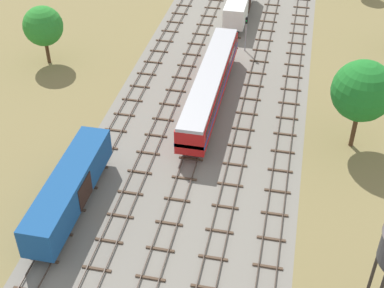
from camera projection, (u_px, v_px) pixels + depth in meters
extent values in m
plane|color=olive|center=(213.00, 93.00, 63.90)|extent=(480.00, 480.00, 0.00)
cube|color=gray|center=(213.00, 93.00, 63.90)|extent=(21.48, 176.00, 0.01)
cube|color=#47382D|center=(137.00, 78.00, 66.10)|extent=(0.07, 126.00, 0.15)
cube|color=#47382D|center=(149.00, 80.00, 65.87)|extent=(0.07, 126.00, 0.15)
cube|color=brown|center=(45.00, 260.00, 43.92)|extent=(2.40, 0.22, 0.14)
cube|color=brown|center=(59.00, 233.00, 46.25)|extent=(2.40, 0.22, 0.14)
cube|color=brown|center=(73.00, 208.00, 48.58)|extent=(2.40, 0.22, 0.14)
cube|color=brown|center=(85.00, 186.00, 50.91)|extent=(2.40, 0.22, 0.14)
cube|color=brown|center=(96.00, 166.00, 53.25)|extent=(2.40, 0.22, 0.14)
cube|color=brown|center=(106.00, 147.00, 55.58)|extent=(2.40, 0.22, 0.14)
cube|color=brown|center=(116.00, 130.00, 57.91)|extent=(2.40, 0.22, 0.14)
cube|color=brown|center=(124.00, 115.00, 60.24)|extent=(2.40, 0.22, 0.14)
cube|color=brown|center=(132.00, 100.00, 62.57)|extent=(2.40, 0.22, 0.14)
cube|color=brown|center=(140.00, 86.00, 64.91)|extent=(2.40, 0.22, 0.14)
cube|color=brown|center=(147.00, 74.00, 67.24)|extent=(2.40, 0.22, 0.14)
cube|color=brown|center=(153.00, 62.00, 69.57)|extent=(2.40, 0.22, 0.14)
cube|color=brown|center=(159.00, 51.00, 71.90)|extent=(2.40, 0.22, 0.14)
cube|color=brown|center=(165.00, 41.00, 74.24)|extent=(2.40, 0.22, 0.14)
cube|color=brown|center=(170.00, 31.00, 76.57)|extent=(2.40, 0.22, 0.14)
cube|color=brown|center=(175.00, 22.00, 78.90)|extent=(2.40, 0.22, 0.14)
cube|color=brown|center=(180.00, 14.00, 81.23)|extent=(2.40, 0.22, 0.14)
cube|color=brown|center=(184.00, 5.00, 83.57)|extent=(2.40, 0.22, 0.14)
cube|color=#47382D|center=(173.00, 82.00, 65.38)|extent=(0.07, 126.00, 0.15)
cube|color=#47382D|center=(185.00, 84.00, 65.15)|extent=(0.07, 126.00, 0.15)
cube|color=brown|center=(97.00, 269.00, 43.20)|extent=(2.40, 0.22, 0.14)
cube|color=brown|center=(109.00, 241.00, 45.53)|extent=(2.40, 0.22, 0.14)
cube|color=brown|center=(120.00, 216.00, 47.86)|extent=(2.40, 0.22, 0.14)
cube|color=brown|center=(130.00, 193.00, 50.19)|extent=(2.40, 0.22, 0.14)
cube|color=brown|center=(140.00, 172.00, 52.53)|extent=(2.40, 0.22, 0.14)
cube|color=brown|center=(148.00, 153.00, 54.86)|extent=(2.40, 0.22, 0.14)
cube|color=brown|center=(156.00, 135.00, 57.19)|extent=(2.40, 0.22, 0.14)
cube|color=brown|center=(163.00, 119.00, 59.52)|extent=(2.40, 0.22, 0.14)
cube|color=brown|center=(170.00, 104.00, 61.86)|extent=(2.40, 0.22, 0.14)
cube|color=brown|center=(176.00, 91.00, 64.19)|extent=(2.40, 0.22, 0.14)
cube|color=brown|center=(181.00, 78.00, 66.52)|extent=(2.40, 0.22, 0.14)
cube|color=brown|center=(187.00, 66.00, 68.85)|extent=(2.40, 0.22, 0.14)
cube|color=brown|center=(192.00, 54.00, 71.19)|extent=(2.40, 0.22, 0.14)
cube|color=brown|center=(196.00, 44.00, 73.52)|extent=(2.40, 0.22, 0.14)
cube|color=brown|center=(201.00, 34.00, 75.85)|extent=(2.40, 0.22, 0.14)
cube|color=brown|center=(205.00, 25.00, 78.18)|extent=(2.40, 0.22, 0.14)
cube|color=brown|center=(209.00, 16.00, 80.52)|extent=(2.40, 0.22, 0.14)
cube|color=brown|center=(212.00, 8.00, 82.85)|extent=(2.40, 0.22, 0.14)
cube|color=brown|center=(216.00, 0.00, 85.18)|extent=(2.40, 0.22, 0.14)
cube|color=#47382D|center=(209.00, 86.00, 64.67)|extent=(0.07, 126.00, 0.15)
cube|color=#47382D|center=(221.00, 88.00, 64.43)|extent=(0.07, 126.00, 0.15)
cube|color=brown|center=(150.00, 278.00, 42.48)|extent=(2.40, 0.22, 0.14)
cube|color=brown|center=(160.00, 249.00, 44.81)|extent=(2.40, 0.22, 0.14)
cube|color=brown|center=(169.00, 223.00, 47.14)|extent=(2.40, 0.22, 0.14)
cube|color=brown|center=(177.00, 200.00, 49.48)|extent=(2.40, 0.22, 0.14)
cube|color=brown|center=(184.00, 178.00, 51.81)|extent=(2.40, 0.22, 0.14)
cube|color=brown|center=(191.00, 159.00, 54.14)|extent=(2.40, 0.22, 0.14)
cube|color=brown|center=(197.00, 141.00, 56.47)|extent=(2.40, 0.22, 0.14)
cube|color=brown|center=(203.00, 124.00, 58.81)|extent=(2.40, 0.22, 0.14)
cube|color=brown|center=(208.00, 109.00, 61.14)|extent=(2.40, 0.22, 0.14)
cube|color=brown|center=(213.00, 95.00, 63.47)|extent=(2.40, 0.22, 0.14)
cube|color=brown|center=(217.00, 82.00, 65.80)|extent=(2.40, 0.22, 0.14)
cube|color=brown|center=(221.00, 69.00, 68.14)|extent=(2.40, 0.22, 0.14)
cube|color=brown|center=(225.00, 58.00, 70.47)|extent=(2.40, 0.22, 0.14)
cube|color=brown|center=(229.00, 47.00, 72.80)|extent=(2.40, 0.22, 0.14)
cube|color=brown|center=(232.00, 37.00, 75.13)|extent=(2.40, 0.22, 0.14)
cube|color=brown|center=(235.00, 28.00, 77.46)|extent=(2.40, 0.22, 0.14)
cube|color=brown|center=(238.00, 19.00, 79.80)|extent=(2.40, 0.22, 0.14)
cube|color=brown|center=(241.00, 10.00, 82.13)|extent=(2.40, 0.22, 0.14)
cube|color=brown|center=(244.00, 2.00, 84.46)|extent=(2.40, 0.22, 0.14)
cube|color=#47382D|center=(246.00, 90.00, 63.95)|extent=(0.07, 126.00, 0.15)
cube|color=#47382D|center=(258.00, 92.00, 63.71)|extent=(0.07, 126.00, 0.15)
cube|color=brown|center=(206.00, 288.00, 41.76)|extent=(2.40, 0.22, 0.14)
cube|color=brown|center=(213.00, 258.00, 44.09)|extent=(2.40, 0.22, 0.14)
cube|color=brown|center=(219.00, 231.00, 46.43)|extent=(2.40, 0.22, 0.14)
cube|color=brown|center=(225.00, 207.00, 48.76)|extent=(2.40, 0.22, 0.14)
cube|color=brown|center=(230.00, 185.00, 51.09)|extent=(2.40, 0.22, 0.14)
cube|color=brown|center=(235.00, 165.00, 53.42)|extent=(2.40, 0.22, 0.14)
cube|color=brown|center=(239.00, 146.00, 55.76)|extent=(2.40, 0.22, 0.14)
cube|color=brown|center=(243.00, 129.00, 58.09)|extent=(2.40, 0.22, 0.14)
cube|color=brown|center=(247.00, 113.00, 60.42)|extent=(2.40, 0.22, 0.14)
cube|color=brown|center=(250.00, 99.00, 62.75)|extent=(2.40, 0.22, 0.14)
cube|color=brown|center=(253.00, 86.00, 65.08)|extent=(2.40, 0.22, 0.14)
cube|color=brown|center=(256.00, 73.00, 67.42)|extent=(2.40, 0.22, 0.14)
cube|color=brown|center=(259.00, 61.00, 69.75)|extent=(2.40, 0.22, 0.14)
cube|color=brown|center=(262.00, 50.00, 72.08)|extent=(2.40, 0.22, 0.14)
cube|color=brown|center=(264.00, 40.00, 74.41)|extent=(2.40, 0.22, 0.14)
cube|color=brown|center=(266.00, 31.00, 76.75)|extent=(2.40, 0.22, 0.14)
cube|color=brown|center=(268.00, 21.00, 79.08)|extent=(2.40, 0.22, 0.14)
cube|color=brown|center=(271.00, 13.00, 81.41)|extent=(2.40, 0.22, 0.14)
cube|color=brown|center=(272.00, 5.00, 83.74)|extent=(2.40, 0.22, 0.14)
cube|color=#47382D|center=(284.00, 95.00, 63.23)|extent=(0.07, 126.00, 0.15)
cube|color=#47382D|center=(296.00, 96.00, 62.99)|extent=(0.07, 126.00, 0.15)
cube|color=brown|center=(268.00, 267.00, 43.38)|extent=(2.40, 0.22, 0.14)
cube|color=brown|center=(271.00, 239.00, 45.71)|extent=(2.40, 0.22, 0.14)
cube|color=brown|center=(274.00, 214.00, 48.04)|extent=(2.40, 0.22, 0.14)
cube|color=brown|center=(277.00, 191.00, 50.37)|extent=(2.40, 0.22, 0.14)
cube|color=brown|center=(280.00, 171.00, 52.71)|extent=(2.40, 0.22, 0.14)
cube|color=brown|center=(283.00, 152.00, 55.04)|extent=(2.40, 0.22, 0.14)
cube|color=brown|center=(285.00, 134.00, 57.37)|extent=(2.40, 0.22, 0.14)
cube|color=brown|center=(287.00, 118.00, 59.70)|extent=(2.40, 0.22, 0.14)
cube|color=brown|center=(289.00, 103.00, 62.03)|extent=(2.40, 0.22, 0.14)
cube|color=brown|center=(291.00, 90.00, 64.37)|extent=(2.40, 0.22, 0.14)
cube|color=brown|center=(292.00, 77.00, 66.70)|extent=(2.40, 0.22, 0.14)
cube|color=brown|center=(294.00, 65.00, 69.03)|extent=(2.40, 0.22, 0.14)
cube|color=brown|center=(295.00, 54.00, 71.36)|extent=(2.40, 0.22, 0.14)
cube|color=brown|center=(297.00, 43.00, 73.70)|extent=(2.40, 0.22, 0.14)
cube|color=brown|center=(298.00, 33.00, 76.03)|extent=(2.40, 0.22, 0.14)
cube|color=brown|center=(299.00, 24.00, 78.36)|extent=(2.40, 0.22, 0.14)
cube|color=brown|center=(300.00, 15.00, 80.69)|extent=(2.40, 0.22, 0.14)
cube|color=brown|center=(301.00, 7.00, 83.03)|extent=(2.40, 0.22, 0.14)
cube|color=brown|center=(302.00, 0.00, 85.36)|extent=(2.40, 0.22, 0.14)
cube|color=#194C8C|center=(69.00, 188.00, 47.15)|extent=(2.80, 14.00, 2.80)
cube|color=black|center=(85.00, 191.00, 47.00)|extent=(0.08, 2.80, 2.24)
cylinder|color=black|center=(80.00, 174.00, 51.36)|extent=(0.13, 0.80, 0.80)
cylinder|color=black|center=(95.00, 176.00, 51.12)|extent=(0.13, 0.80, 0.80)
cylinder|color=black|center=(87.00, 162.00, 52.76)|extent=(0.13, 0.80, 0.80)
cylinder|color=black|center=(102.00, 164.00, 52.52)|extent=(0.13, 0.80, 0.80)
cube|color=black|center=(91.00, 169.00, 51.94)|extent=(1.68, 2.20, 0.24)
cylinder|color=black|center=(37.00, 250.00, 43.96)|extent=(0.13, 0.80, 0.80)
cylinder|color=black|center=(54.00, 253.00, 43.72)|extent=(0.13, 0.80, 0.80)
cylinder|color=black|center=(46.00, 233.00, 45.36)|extent=(0.13, 0.80, 0.80)
cylinder|color=black|center=(63.00, 236.00, 45.12)|extent=(0.13, 0.80, 0.80)
cube|color=black|center=(50.00, 243.00, 44.54)|extent=(1.68, 2.20, 0.24)
cube|color=red|center=(210.00, 85.00, 60.59)|extent=(2.90, 22.00, 2.60)
cube|color=#193F99|center=(210.00, 87.00, 60.74)|extent=(2.96, 22.00, 0.40)
cube|color=black|center=(210.00, 80.00, 60.19)|extent=(2.96, 20.24, 0.70)
cube|color=#B7B7BC|center=(210.00, 74.00, 59.69)|extent=(2.67, 22.00, 0.36)
cylinder|color=black|center=(215.00, 66.00, 67.55)|extent=(0.13, 0.84, 0.84)
cylinder|color=black|center=(227.00, 67.00, 67.31)|extent=(0.13, 0.84, 0.84)
cylinder|color=black|center=(218.00, 59.00, 68.95)|extent=(0.13, 0.84, 0.84)
cylinder|color=black|center=(229.00, 60.00, 68.71)|extent=(0.13, 0.84, 0.84)
cube|color=black|center=(222.00, 63.00, 68.13)|extent=(1.68, 2.20, 0.24)
cylinder|color=black|center=(186.00, 147.00, 54.55)|extent=(0.13, 0.84, 0.84)
cylinder|color=black|center=(200.00, 149.00, 54.31)|extent=(0.13, 0.84, 0.84)
cylinder|color=black|center=(189.00, 137.00, 55.95)|extent=(0.13, 0.84, 0.84)
cylinder|color=black|center=(203.00, 138.00, 55.71)|extent=(0.13, 0.84, 0.84)
cube|color=black|center=(195.00, 143.00, 55.13)|extent=(1.68, 2.20, 0.24)
cube|color=white|center=(240.00, 1.00, 78.96)|extent=(2.80, 14.00, 2.80)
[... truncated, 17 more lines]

